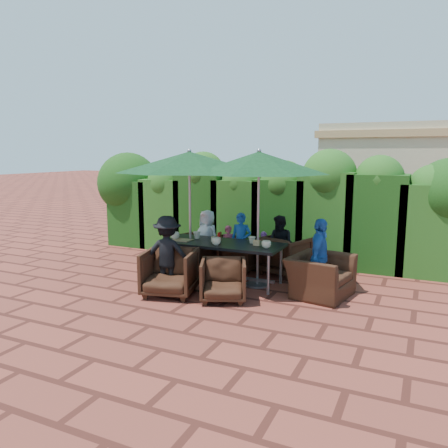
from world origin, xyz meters
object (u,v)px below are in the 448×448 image
at_px(umbrella_left, 189,162).
at_px(chair_far_mid, 241,252).
at_px(chair_near_right, 223,278).
at_px(dining_table, 223,246).
at_px(chair_near_left, 170,270).
at_px(chair_far_right, 285,253).
at_px(chair_end_right, 320,269).
at_px(chair_far_left, 201,248).
at_px(umbrella_right, 259,163).

bearing_deg(umbrella_left, chair_far_mid, 53.63).
bearing_deg(chair_near_right, dining_table, 92.08).
height_order(umbrella_left, chair_near_right, umbrella_left).
height_order(chair_near_left, chair_near_right, chair_near_left).
bearing_deg(chair_far_right, chair_end_right, 150.98).
height_order(dining_table, chair_near_right, dining_table).
bearing_deg(chair_near_left, chair_far_left, 88.25).
distance_m(dining_table, chair_far_right, 1.36).
bearing_deg(chair_far_left, chair_near_left, 122.09).
bearing_deg(chair_far_mid, chair_far_left, 8.92).
height_order(dining_table, umbrella_right, umbrella_right).
bearing_deg(chair_near_left, dining_table, 51.01).
distance_m(chair_near_left, chair_near_right, 0.95).
bearing_deg(chair_far_right, chair_far_left, 22.61).
bearing_deg(chair_near_left, umbrella_left, 86.19).
relative_size(umbrella_right, chair_end_right, 2.37).
relative_size(chair_far_right, chair_end_right, 0.80).
xyz_separation_m(umbrella_right, chair_far_left, (-1.59, 0.81, -1.83)).
height_order(chair_far_mid, chair_far_right, chair_far_right).
relative_size(chair_far_right, chair_near_left, 0.97).
xyz_separation_m(chair_far_mid, chair_end_right, (1.85, -0.95, 0.09)).
bearing_deg(chair_far_mid, chair_near_left, 83.04).
xyz_separation_m(chair_far_right, chair_near_left, (-1.38, -2.07, 0.01)).
height_order(umbrella_left, umbrella_right, same).
relative_size(chair_near_left, chair_near_right, 1.15).
bearing_deg(chair_near_left, chair_near_right, -6.38).
xyz_separation_m(chair_far_left, chair_near_right, (1.37, -1.81, -0.01)).
height_order(chair_far_left, chair_end_right, chair_end_right).
distance_m(umbrella_left, chair_far_left, 2.04).
distance_m(chair_far_mid, chair_far_right, 0.91).
relative_size(umbrella_left, chair_far_left, 3.54).
xyz_separation_m(umbrella_left, chair_end_right, (2.52, -0.04, -1.76)).
bearing_deg(dining_table, chair_end_right, -0.94).
height_order(chair_far_left, chair_far_mid, chair_far_left).
bearing_deg(umbrella_left, chair_near_left, -79.39).
height_order(umbrella_left, chair_end_right, umbrella_left).
bearing_deg(chair_far_left, chair_far_right, -156.70).
distance_m(chair_far_mid, chair_end_right, 2.08).
bearing_deg(umbrella_right, chair_near_right, -102.19).
bearing_deg(chair_end_right, dining_table, 99.41).
bearing_deg(dining_table, umbrella_right, 5.95).
xyz_separation_m(dining_table, umbrella_left, (-0.69, 0.01, 1.54)).
bearing_deg(umbrella_right, dining_table, -174.05).
xyz_separation_m(chair_far_mid, chair_far_right, (0.91, 0.08, 0.05)).
height_order(umbrella_left, chair_near_left, umbrella_left).
height_order(umbrella_right, chair_near_right, umbrella_right).
bearing_deg(chair_near_right, chair_far_mid, 80.63).
bearing_deg(umbrella_right, chair_near_left, -135.43).
bearing_deg(dining_table, chair_far_left, 136.47).
height_order(chair_near_left, chair_end_right, chair_end_right).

